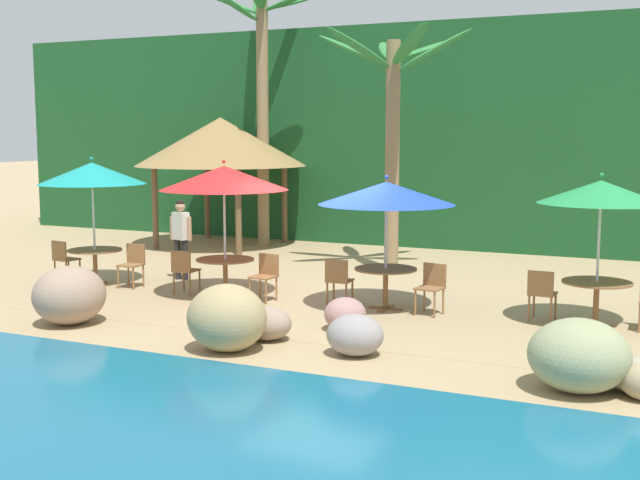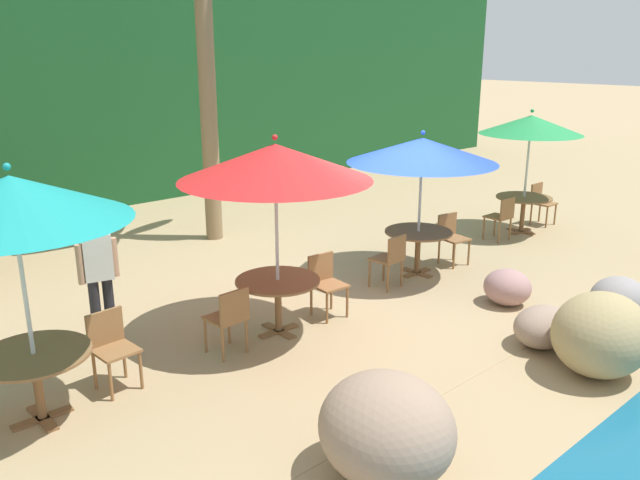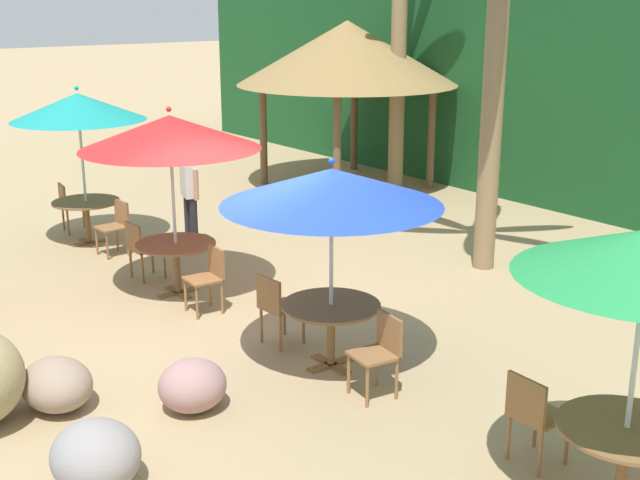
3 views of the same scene
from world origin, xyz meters
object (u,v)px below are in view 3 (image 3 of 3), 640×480
chair_red_seaward (209,274)px  chair_green_inland (533,413)px  dining_table_blue (331,315)px  chair_blue_seaward (380,349)px  chair_teal_inland (69,204)px  dining_table_green (625,441)px  chair_teal_seaward (116,223)px  waiter_in_white (190,189)px  chair_blue_inland (276,305)px  dining_table_teal (86,208)px  dining_table_red (176,252)px  umbrella_teal (78,107)px  umbrella_blue (332,187)px  chair_red_inland (141,246)px  palapa_hut (347,53)px  umbrella_red (170,132)px  palm_tree_second (499,18)px

chair_red_seaward → chair_green_inland: size_ratio=1.00×
dining_table_blue → chair_blue_seaward: (0.85, -0.03, -0.10)m
chair_teal_inland → dining_table_green: size_ratio=0.79×
chair_teal_seaward → waiter_in_white: size_ratio=0.51×
chair_blue_seaward → waiter_in_white: waiter_in_white is taller
chair_blue_inland → chair_green_inland: 3.53m
dining_table_green → chair_green_inland: size_ratio=1.26×
dining_table_teal → dining_table_red: size_ratio=1.00×
chair_blue_inland → dining_table_green: 4.38m
umbrella_teal → umbrella_blue: size_ratio=1.10×
chair_red_seaward → waiter_in_white: 2.99m
chair_red_inland → umbrella_blue: size_ratio=0.36×
chair_teal_seaward → chair_blue_seaward: bearing=1.1°
dining_table_green → palapa_hut: (-10.49, 5.71, 2.23)m
chair_teal_seaward → umbrella_blue: size_ratio=0.36×
chair_red_seaward → chair_blue_seaward: 3.14m
umbrella_teal → chair_blue_seaward: size_ratio=3.01×
chair_teal_seaward → chair_blue_inland: bearing=-0.2°
chair_red_inland → umbrella_red: bearing=8.6°
palm_tree_second → chair_blue_inland: bearing=-83.3°
dining_table_teal → palm_tree_second: 7.21m
chair_teal_seaward → chair_blue_seaward: size_ratio=1.00×
umbrella_red → chair_green_inland: bearing=3.8°
dining_table_teal → chair_blue_seaward: 7.06m
dining_table_red → chair_blue_inland: (2.29, 0.09, -0.10)m
dining_table_red → dining_table_blue: size_ratio=1.00×
chair_red_inland → chair_blue_seaward: size_ratio=1.00×
umbrella_teal → chair_red_seaward: size_ratio=3.01×
chair_blue_inland → waiter_in_white: waiter_in_white is taller
chair_red_seaward → umbrella_red: bearing=-178.4°
dining_table_teal → umbrella_red: umbrella_red is taller
chair_red_seaward → chair_green_inland: 4.96m
chair_teal_inland → chair_red_inland: size_ratio=1.00×
chair_red_inland → chair_blue_inland: 3.14m
umbrella_blue → palm_tree_second: (-1.33, 4.05, 1.63)m
dining_table_blue → palapa_hut: bearing=139.7°
chair_red_seaward → chair_blue_seaward: same height
umbrella_teal → dining_table_red: 3.50m
chair_red_inland → palapa_hut: bearing=115.5°
palapa_hut → chair_green_inland: bearing=-30.9°
palapa_hut → waiter_in_white: bearing=-67.8°
waiter_in_white → chair_red_seaward: bearing=-24.3°
chair_green_inland → palapa_hut: bearing=149.1°
chair_teal_inland → chair_red_inland: bearing=-2.3°
umbrella_red → chair_blue_inland: size_ratio=3.00×
chair_green_inland → chair_red_seaward: bearing=-175.8°
chair_red_seaward → chair_teal_inland: bearing=-179.7°
umbrella_teal → chair_teal_seaward: bearing=9.6°
chair_teal_seaward → palapa_hut: (-1.61, 6.04, 2.33)m
chair_teal_inland → dining_table_red: size_ratio=0.79×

